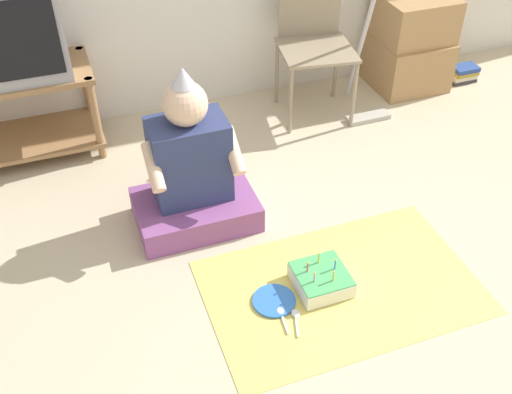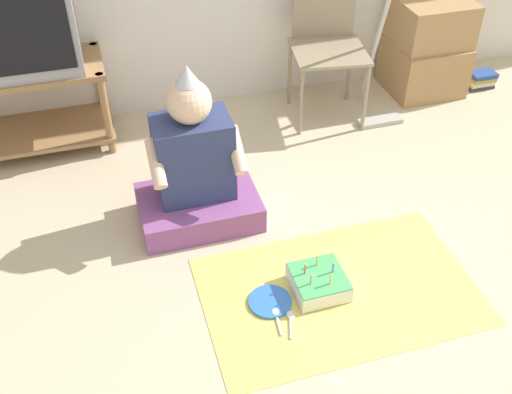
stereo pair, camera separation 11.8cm
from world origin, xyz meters
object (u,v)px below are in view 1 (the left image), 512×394
Objects in this scene: book_pile at (463,74)px; birthday_cake at (321,279)px; dust_mop at (368,66)px; person_seated at (192,174)px; paper_plate at (274,301)px; cardboard_box_stack at (410,44)px; tv at (7,28)px; folding_chair at (313,36)px.

birthday_cake is at bearing -140.65° from book_pile.
dust_mop is 0.92m from book_pile.
person_seated is 0.74m from paper_plate.
cardboard_box_stack is at bearing 48.85° from birthday_cake.
tv is 2.30× the size of birthday_cake.
dust_mop is 5.00× the size of birthday_cake.
cardboard_box_stack reaches higher than paper_plate.
tv is at bearing 127.91° from person_seated.
folding_chair reaches higher than book_pile.
tv reaches higher than folding_chair.
paper_plate is at bearing -143.82° from book_pile.
person_seated is at bearing 121.84° from birthday_cake.
dust_mop reaches higher than birthday_cake.
birthday_cake is at bearing -111.90° from folding_chair.
dust_mop reaches higher than person_seated.
cardboard_box_stack is at bearing 166.92° from book_pile.
cardboard_box_stack is 1.94m from person_seated.
folding_chair is 0.77m from cardboard_box_stack.
paper_plate is at bearing -135.46° from cardboard_box_stack.
tv is 2.47m from cardboard_box_stack.
dust_mop is 5.90× the size of book_pile.
tv is at bearing 176.89° from folding_chair.
folding_chair is (1.69, -0.09, -0.26)m from tv.
tv is 2.72× the size of book_pile.
cardboard_box_stack is at bearing 26.66° from person_seated.
book_pile is 2.44m from paper_plate.
book_pile is 2.29m from person_seated.
dust_mop is at bearing 25.83° from person_seated.
person_seated is (-1.73, -0.87, -0.02)m from cardboard_box_stack.
folding_chair reaches higher than paper_plate.
paper_plate is (-0.82, -1.47, -0.48)m from folding_chair.
folding_chair is 3.60× the size of birthday_cake.
tv is 0.64× the size of folding_chair.
book_pile is (0.41, -0.09, -0.25)m from cardboard_box_stack.
book_pile is (2.84, -0.12, -0.70)m from tv.
tv is at bearing 119.15° from paper_plate.
paper_plate is (-1.97, -1.44, -0.04)m from book_pile.
birthday_cake is 0.23m from paper_plate.
tv is 2.82× the size of paper_plate.
tv reaches higher than cardboard_box_stack.
paper_plate is (-1.56, -1.53, -0.29)m from cardboard_box_stack.
cardboard_box_stack is 2.20m from paper_plate.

